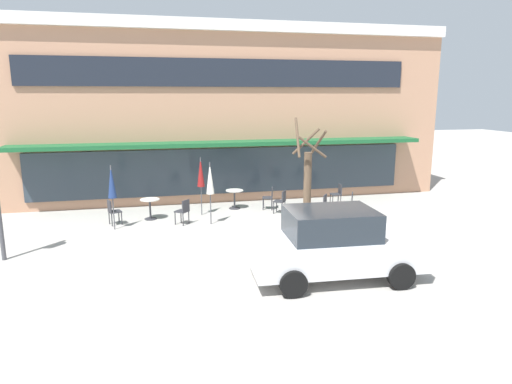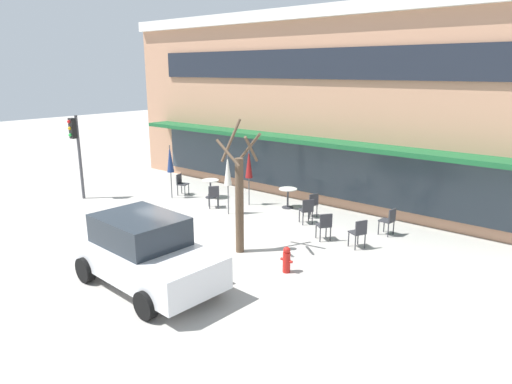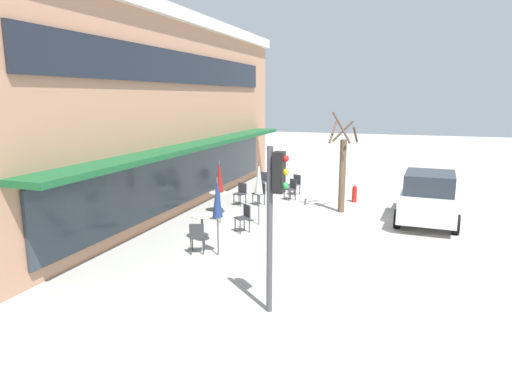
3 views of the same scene
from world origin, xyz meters
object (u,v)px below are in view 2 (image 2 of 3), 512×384
object	(u,v)px
fire_hydrant	(287,259)
patio_umbrella_corner_open	(249,164)
patio_umbrella_cream_folded	(228,171)
cafe_chair_2	(325,224)
parked_sedan	(144,252)
cafe_table_streetside	(210,186)
cafe_table_near_wall	(288,195)
traffic_light_pole	(76,143)
cafe_chair_6	(214,195)
cafe_chair_1	(181,183)
street_tree	(240,197)
patio_umbrella_green_folded	(170,159)
cafe_chair_4	(312,203)
cafe_chair_3	(359,232)
cafe_chair_0	(389,220)
cafe_chair_5	(307,209)

from	to	relation	value
fire_hydrant	patio_umbrella_corner_open	bearing A→B (deg)	139.57
patio_umbrella_cream_folded	cafe_chair_2	distance (m)	4.26
parked_sedan	cafe_table_streetside	bearing A→B (deg)	123.71
cafe_table_near_wall	fire_hydrant	distance (m)	5.78
cafe_chair_2	traffic_light_pole	world-z (taller)	traffic_light_pole
cafe_chair_2	cafe_table_streetside	bearing A→B (deg)	168.89
cafe_chair_6	fire_hydrant	xyz separation A→B (m)	(5.51, -2.86, -0.17)
cafe_chair_1	street_tree	xyz separation A→B (m)	(6.05, -3.09, 1.12)
patio_umbrella_green_folded	cafe_chair_1	distance (m)	1.26
patio_umbrella_cream_folded	cafe_chair_2	world-z (taller)	patio_umbrella_cream_folded
cafe_chair_1	cafe_chair_4	world-z (taller)	same
cafe_chair_4	traffic_light_pole	distance (m)	9.64
patio_umbrella_green_folded	cafe_chair_6	size ratio (longest dim) A/B	2.47
cafe_chair_6	cafe_chair_3	bearing A→B (deg)	-1.52
traffic_light_pole	cafe_chair_2	bearing A→B (deg)	12.70
cafe_table_streetside	fire_hydrant	bearing A→B (deg)	-29.88
cafe_chair_6	patio_umbrella_corner_open	bearing A→B (deg)	57.43
cafe_chair_2	cafe_chair_6	bearing A→B (deg)	177.11
cafe_chair_0	cafe_chair_2	world-z (taller)	same
traffic_light_pole	patio_umbrella_corner_open	bearing A→B (deg)	32.47
cafe_table_streetside	patio_umbrella_cream_folded	world-z (taller)	patio_umbrella_cream_folded
cafe_chair_1	parked_sedan	bearing A→B (deg)	-47.30
cafe_table_streetside	patio_umbrella_corner_open	size ratio (longest dim) A/B	0.35
street_tree	cafe_chair_4	bearing A→B (deg)	92.13
cafe_chair_2	cafe_chair_5	world-z (taller)	same
cafe_table_streetside	traffic_light_pole	size ratio (longest dim) A/B	0.22
parked_sedan	cafe_chair_5	bearing A→B (deg)	85.69
patio_umbrella_cream_folded	street_tree	world-z (taller)	street_tree
cafe_chair_6	fire_hydrant	distance (m)	6.21
cafe_table_near_wall	cafe_chair_4	bearing A→B (deg)	-16.57
cafe_chair_4	fire_hydrant	size ratio (longest dim) A/B	1.26
cafe_chair_3	parked_sedan	world-z (taller)	parked_sedan
traffic_light_pole	cafe_chair_6	bearing A→B (deg)	26.49
cafe_chair_3	traffic_light_pole	size ratio (longest dim) A/B	0.26
cafe_table_streetside	patio_umbrella_green_folded	world-z (taller)	patio_umbrella_green_folded
cafe_chair_2	traffic_light_pole	size ratio (longest dim) A/B	0.26
cafe_chair_2	patio_umbrella_corner_open	bearing A→B (deg)	161.44
parked_sedan	street_tree	bearing A→B (deg)	83.40
cafe_chair_5	cafe_chair_6	bearing A→B (deg)	-169.30
patio_umbrella_corner_open	parked_sedan	size ratio (longest dim) A/B	0.51
patio_umbrella_green_folded	street_tree	bearing A→B (deg)	-22.59
patio_umbrella_corner_open	cafe_chair_3	xyz separation A→B (m)	(5.41, -1.35, -1.10)
patio_umbrella_cream_folded	parked_sedan	xyz separation A→B (m)	(2.35, -5.48, -0.75)
cafe_chair_3	cafe_chair_6	xyz separation A→B (m)	(-6.17, 0.16, 0.00)
cafe_chair_0	cafe_chair_1	world-z (taller)	same
cafe_table_near_wall	patio_umbrella_green_folded	bearing A→B (deg)	-156.60
cafe_table_streetside	cafe_chair_5	bearing A→B (deg)	-2.93
cafe_chair_5	cafe_chair_6	xyz separation A→B (m)	(-3.76, -0.71, 0.00)
cafe_chair_6	cafe_table_near_wall	bearing A→B (deg)	40.63
cafe_chair_1	parked_sedan	size ratio (longest dim) A/B	0.21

